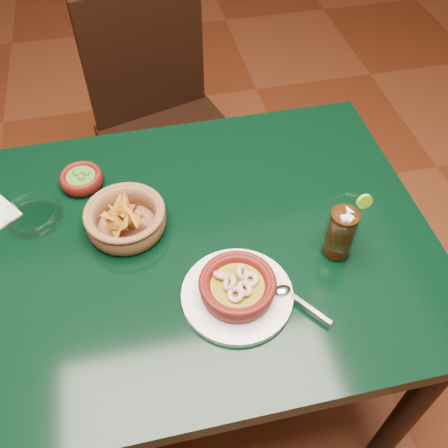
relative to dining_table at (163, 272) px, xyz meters
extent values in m
plane|color=#471C0C|center=(0.00, 0.00, -0.65)|extent=(7.00, 7.00, 0.00)
cube|color=black|center=(0.00, 0.00, 0.08)|extent=(1.20, 0.80, 0.04)
cylinder|color=black|center=(0.54, -0.34, -0.30)|extent=(0.06, 0.06, 0.71)
cylinder|color=black|center=(0.54, 0.34, -0.30)|extent=(0.06, 0.06, 0.71)
cube|color=black|center=(0.11, 0.64, -0.19)|extent=(0.54, 0.54, 0.04)
cylinder|color=black|center=(-0.01, 0.41, -0.42)|extent=(0.04, 0.04, 0.46)
cylinder|color=black|center=(0.34, 0.51, -0.42)|extent=(0.04, 0.04, 0.46)
cylinder|color=black|center=(-0.12, 0.77, -0.42)|extent=(0.04, 0.04, 0.46)
cylinder|color=black|center=(0.24, 0.87, -0.42)|extent=(0.04, 0.04, 0.46)
cube|color=black|center=(0.06, 0.83, 0.06)|extent=(0.41, 0.15, 0.45)
cylinder|color=silver|center=(0.14, -0.16, 0.10)|extent=(0.22, 0.22, 0.01)
cylinder|color=#460C09|center=(0.14, -0.16, 0.11)|extent=(0.13, 0.13, 0.01)
torus|color=#460C09|center=(0.14, -0.16, 0.13)|extent=(0.17, 0.17, 0.04)
torus|color=#460C09|center=(0.14, -0.16, 0.15)|extent=(0.15, 0.15, 0.01)
cylinder|color=#726314|center=(0.14, -0.16, 0.14)|extent=(0.11, 0.11, 0.01)
torus|color=#CB9B91|center=(0.16, -0.16, 0.14)|extent=(0.04, 0.04, 0.03)
torus|color=#CB9B91|center=(0.15, -0.14, 0.15)|extent=(0.04, 0.05, 0.04)
torus|color=#CB9B91|center=(0.11, -0.13, 0.14)|extent=(0.05, 0.04, 0.04)
torus|color=#CB9B91|center=(0.12, -0.16, 0.15)|extent=(0.04, 0.05, 0.04)
torus|color=#CB9B91|center=(0.13, -0.19, 0.15)|extent=(0.04, 0.04, 0.03)
torus|color=#CB9B91|center=(0.15, -0.18, 0.15)|extent=(0.04, 0.04, 0.03)
cube|color=silver|center=(0.27, -0.23, 0.11)|extent=(0.06, 0.08, 0.00)
ellipsoid|color=silver|center=(0.22, -0.18, 0.12)|extent=(0.04, 0.02, 0.01)
cylinder|color=brown|center=(-0.06, 0.06, 0.10)|extent=(0.15, 0.15, 0.01)
torus|color=brown|center=(-0.06, 0.06, 0.13)|extent=(0.21, 0.21, 0.06)
torus|color=brown|center=(-0.06, 0.06, 0.15)|extent=(0.18, 0.18, 0.01)
cone|color=#B0691A|center=(-0.08, 0.04, 0.15)|extent=(0.06, 0.06, 0.07)
cone|color=#B0691A|center=(-0.08, 0.08, 0.13)|extent=(0.05, 0.09, 0.07)
cone|color=#B0691A|center=(-0.06, 0.02, 0.17)|extent=(0.06, 0.09, 0.08)
cone|color=#B0691A|center=(-0.07, 0.05, 0.16)|extent=(0.07, 0.06, 0.08)
cone|color=#B0691A|center=(-0.06, 0.08, 0.14)|extent=(0.08, 0.04, 0.08)
cone|color=#B0691A|center=(-0.09, 0.05, 0.16)|extent=(0.07, 0.08, 0.05)
cone|color=#B0691A|center=(-0.06, 0.06, 0.18)|extent=(0.06, 0.09, 0.07)
cone|color=#B0691A|center=(-0.08, 0.05, 0.14)|extent=(0.08, 0.07, 0.06)
cone|color=#B0691A|center=(-0.07, 0.05, 0.16)|extent=(0.06, 0.08, 0.06)
cone|color=#B0691A|center=(-0.06, 0.06, 0.16)|extent=(0.06, 0.04, 0.07)
cone|color=#B0691A|center=(-0.06, 0.07, 0.13)|extent=(0.09, 0.07, 0.06)
cone|color=#B0691A|center=(-0.04, 0.05, 0.17)|extent=(0.05, 0.08, 0.08)
cone|color=#B0691A|center=(-0.08, 0.11, 0.13)|extent=(0.06, 0.09, 0.07)
cone|color=#B0691A|center=(-0.06, 0.06, 0.14)|extent=(0.06, 0.08, 0.06)
cone|color=#B0691A|center=(-0.04, 0.03, 0.17)|extent=(0.06, 0.09, 0.07)
cone|color=#B0691A|center=(-0.02, 0.05, 0.15)|extent=(0.03, 0.09, 0.09)
cylinder|color=#460C09|center=(-0.15, 0.22, 0.10)|extent=(0.08, 0.08, 0.01)
torus|color=#460C09|center=(-0.15, 0.22, 0.12)|extent=(0.12, 0.12, 0.04)
cylinder|color=#284F16|center=(-0.15, 0.22, 0.12)|extent=(0.07, 0.07, 0.01)
sphere|color=#284F16|center=(-0.14, 0.23, 0.13)|extent=(0.02, 0.02, 0.02)
sphere|color=#284F16|center=(-0.16, 0.24, 0.13)|extent=(0.02, 0.02, 0.02)
sphere|color=#284F16|center=(-0.16, 0.23, 0.13)|extent=(0.02, 0.02, 0.02)
sphere|color=#284F16|center=(-0.15, 0.22, 0.13)|extent=(0.02, 0.02, 0.02)
sphere|color=#284F16|center=(-0.16, 0.23, 0.13)|extent=(0.02, 0.02, 0.02)
cylinder|color=white|center=(0.37, -0.10, 0.10)|extent=(0.07, 0.07, 0.01)
torus|color=white|center=(0.37, -0.10, 0.17)|extent=(0.14, 0.14, 0.08)
cylinder|color=black|center=(0.37, -0.10, 0.16)|extent=(0.06, 0.06, 0.12)
cube|color=silver|center=(0.36, -0.11, 0.21)|extent=(0.02, 0.02, 0.02)
cube|color=silver|center=(0.37, -0.11, 0.21)|extent=(0.02, 0.03, 0.03)
cube|color=silver|center=(0.36, -0.09, 0.21)|extent=(0.03, 0.03, 0.03)
cube|color=silver|center=(0.37, -0.11, 0.22)|extent=(0.03, 0.02, 0.02)
cube|color=silver|center=(0.38, -0.09, 0.21)|extent=(0.02, 0.02, 0.02)
cube|color=silver|center=(0.37, -0.11, 0.21)|extent=(0.03, 0.03, 0.02)
torus|color=white|center=(0.37, -0.10, 0.24)|extent=(0.07, 0.07, 0.00)
cylinder|color=#69A815|center=(0.40, -0.10, 0.25)|extent=(0.03, 0.01, 0.03)
cylinder|color=white|center=(-0.26, 0.13, 0.10)|extent=(0.12, 0.12, 0.01)
torus|color=white|center=(-0.26, 0.13, 0.12)|extent=(0.14, 0.14, 0.03)
camera|label=1|loc=(0.00, -0.68, 0.95)|focal=40.00mm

